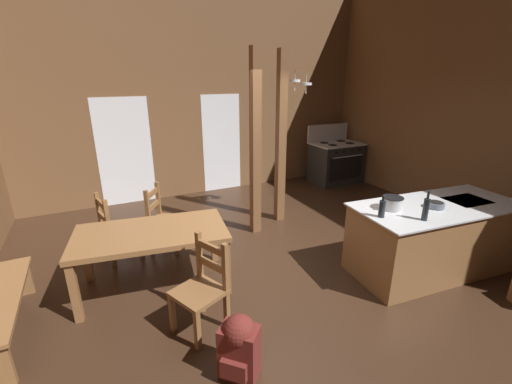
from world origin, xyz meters
name	(u,v)px	position (x,y,z in m)	size (l,w,h in m)	color
ground_plane	(290,271)	(0.00, 0.00, -0.05)	(7.96, 7.80, 0.10)	#382316
wall_back	(202,85)	(0.00, 3.57, 2.23)	(7.96, 0.14, 4.47)	brown
wall_right	(496,88)	(3.65, 0.00, 2.23)	(0.14, 7.80, 4.47)	brown
glazed_door_back_left	(125,152)	(-1.61, 3.50, 1.02)	(1.00, 0.01, 2.05)	white
glazed_panel_back_right	(222,144)	(0.36, 3.50, 1.02)	(0.84, 0.01, 2.05)	white
kitchen_island	(433,238)	(1.65, -0.79, 0.45)	(2.24, 1.15, 0.90)	olive
stove_range	(335,162)	(2.95, 2.84, 0.48)	(1.15, 0.83, 1.32)	#252525
support_post_with_pot_rack	(282,135)	(0.69, 1.49, 1.50)	(0.62, 0.19, 2.82)	brown
support_post_center	(255,146)	(0.08, 1.24, 1.41)	(0.14, 0.14, 2.82)	brown
dining_table	(152,238)	(-1.67, 0.36, 0.65)	(1.81, 1.14, 0.74)	olive
ladderback_chair_near_window	(164,219)	(-1.37, 1.31, 0.45)	(0.61, 0.61, 0.95)	brown
ladderback_chair_by_post	(203,288)	(-1.36, -0.55, 0.45)	(0.58, 0.58, 0.95)	brown
ladderback_chair_at_table_end	(116,228)	(-2.01, 1.28, 0.45)	(0.53, 0.53, 0.95)	brown
bench_along_left_wall	(3,308)	(-3.14, 0.18, 0.31)	(0.38, 1.51, 0.44)	olive
backpack	(239,345)	(-1.27, -1.25, 0.31)	(0.38, 0.38, 0.60)	maroon
stockpot_on_counter	(392,203)	(0.99, -0.64, 0.98)	(0.32, 0.25, 0.15)	silver
mixing_bowl_on_counter	(436,205)	(1.51, -0.84, 0.94)	(0.20, 0.20, 0.07)	slate
bottle_tall_on_counter	(426,209)	(1.07, -1.03, 1.04)	(0.06, 0.06, 0.34)	#1E2328
bottle_short_on_counter	(382,208)	(0.70, -0.76, 1.01)	(0.07, 0.07, 0.26)	#1E2328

